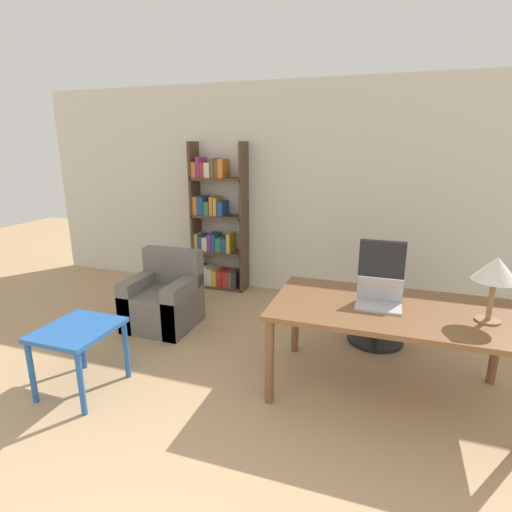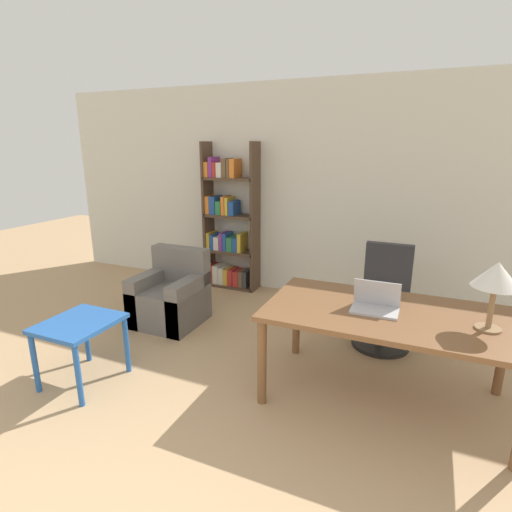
% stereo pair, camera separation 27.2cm
% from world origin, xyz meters
% --- Properties ---
extents(wall_back, '(8.00, 0.06, 2.70)m').
position_xyz_m(wall_back, '(0.00, 4.53, 1.35)').
color(wall_back, silver).
rests_on(wall_back, ground_plane).
extents(desk, '(1.81, 0.97, 0.74)m').
position_xyz_m(desk, '(0.98, 2.48, 0.66)').
color(desk, brown).
rests_on(desk, ground_plane).
extents(laptop, '(0.34, 0.22, 0.23)m').
position_xyz_m(laptop, '(0.88, 2.46, 0.79)').
color(laptop, '#B2B2B7').
rests_on(laptop, desk).
extents(table_lamp, '(0.30, 0.30, 0.47)m').
position_xyz_m(table_lamp, '(1.62, 2.43, 1.11)').
color(table_lamp, olive).
rests_on(table_lamp, desk).
extents(office_chair, '(0.56, 0.56, 1.00)m').
position_xyz_m(office_chair, '(0.87, 3.43, 0.43)').
color(office_chair, black).
rests_on(office_chair, ground_plane).
extents(side_table_blue, '(0.53, 0.60, 0.55)m').
position_xyz_m(side_table_blue, '(-1.34, 1.73, 0.46)').
color(side_table_blue, '#2356A3').
rests_on(side_table_blue, ground_plane).
extents(armchair, '(0.69, 0.68, 0.82)m').
position_xyz_m(armchair, '(-1.36, 3.02, 0.28)').
color(armchair, '#66605B').
rests_on(armchair, ground_plane).
extents(bookshelf, '(0.75, 0.28, 1.98)m').
position_xyz_m(bookshelf, '(-1.31, 4.34, 0.84)').
color(bookshelf, '#4C3828').
rests_on(bookshelf, ground_plane).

